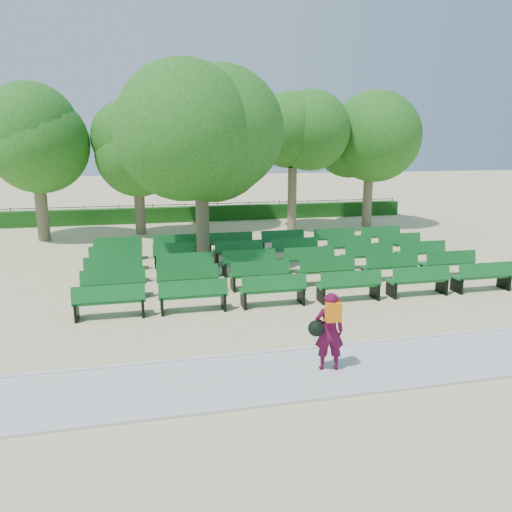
# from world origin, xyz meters

# --- Properties ---
(ground) EXTENTS (120.00, 120.00, 0.00)m
(ground) POSITION_xyz_m (0.00, 0.00, 0.00)
(ground) COLOR #D3BE8B
(paving) EXTENTS (30.00, 2.20, 0.06)m
(paving) POSITION_xyz_m (0.00, -7.40, 0.03)
(paving) COLOR beige
(paving) RESTS_ON ground
(curb) EXTENTS (30.00, 0.12, 0.10)m
(curb) POSITION_xyz_m (0.00, -6.25, 0.05)
(curb) COLOR silver
(curb) RESTS_ON ground
(hedge) EXTENTS (26.00, 0.70, 0.90)m
(hedge) POSITION_xyz_m (0.00, 14.00, 0.45)
(hedge) COLOR #154A13
(hedge) RESTS_ON ground
(fence) EXTENTS (26.00, 0.10, 1.02)m
(fence) POSITION_xyz_m (0.00, 14.40, 0.00)
(fence) COLOR black
(fence) RESTS_ON ground
(tree_line) EXTENTS (21.80, 6.80, 7.04)m
(tree_line) POSITION_xyz_m (0.00, 10.00, 0.00)
(tree_line) COLOR #266B1C
(tree_line) RESTS_ON ground
(bench_array) EXTENTS (1.95, 0.67, 1.22)m
(bench_array) POSITION_xyz_m (1.16, 0.77, 0.10)
(bench_array) COLOR #116523
(bench_array) RESTS_ON ground
(tree_among) EXTENTS (5.68, 5.68, 7.74)m
(tree_among) POSITION_xyz_m (-1.44, 2.23, 5.16)
(tree_among) COLOR brown
(tree_among) RESTS_ON ground
(person) EXTENTS (0.82, 0.52, 1.68)m
(person) POSITION_xyz_m (-0.02, -7.36, 0.93)
(person) COLOR #4F0B2C
(person) RESTS_ON ground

